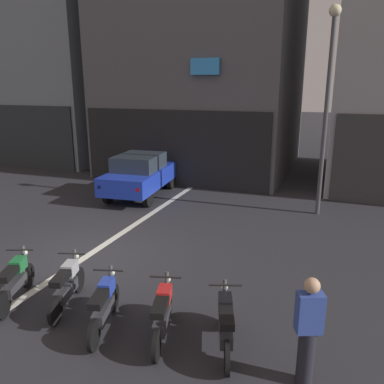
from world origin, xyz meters
The scene contains 10 objects.
ground_plane centered at (0.00, 0.00, 0.00)m, with size 120.00×120.00×0.00m, color #2B2B30.
lane_centre_line centered at (0.00, 6.00, 0.00)m, with size 0.20×18.00×0.01m, color silver.
car_blue_crossing_near centered at (-1.36, 5.55, 0.89)m, with size 2.17×4.26×1.64m.
street_lamp centered at (5.21, 5.69, 3.96)m, with size 0.36×0.36×6.46m.
motorcycle_green_row_leftmost centered at (-0.02, -2.15, 0.46)m, with size 0.72×1.58×0.98m.
motorcycle_silver_row_left_mid centered at (1.04, -1.94, 0.46)m, with size 0.63×1.62×0.98m.
motorcycle_blue_row_centre centered at (2.11, -2.29, 0.46)m, with size 0.63×1.62×0.98m.
motorcycle_red_row_right_mid centered at (3.18, -2.16, 0.46)m, with size 0.61×1.63×0.98m.
motorcycle_black_row_rightmost centered at (4.24, -2.06, 0.46)m, with size 0.68×1.60×0.98m.
person_by_motorcycles centered at (5.52, -2.41, 0.86)m, with size 0.42×0.35×1.67m.
Camera 1 is at (5.69, -7.34, 4.15)m, focal length 36.24 mm.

